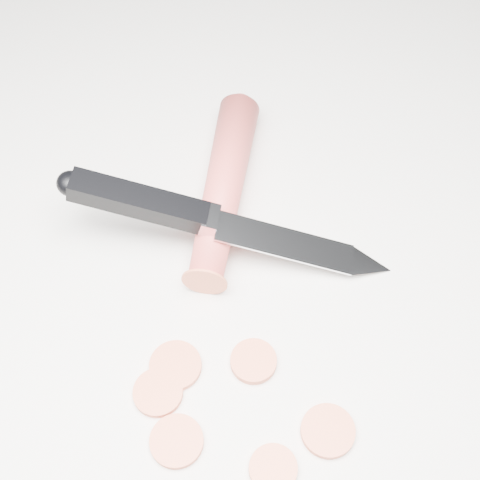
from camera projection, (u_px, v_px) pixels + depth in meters
ground at (224, 344)px, 0.50m from camera, size 2.40×2.40×0.00m
carrot at (224, 188)px, 0.56m from camera, size 0.15×0.15×0.03m
carrot_slice_0 at (177, 441)px, 0.46m from camera, size 0.04×0.04×0.01m
carrot_slice_2 at (175, 366)px, 0.49m from camera, size 0.04×0.04×0.01m
carrot_slice_3 at (328, 431)px, 0.47m from camera, size 0.04×0.04×0.01m
carrot_slice_4 at (254, 361)px, 0.49m from camera, size 0.03×0.03×0.01m
carrot_slice_5 at (158, 392)px, 0.48m from camera, size 0.04×0.04×0.01m
carrot_slice_6 at (273, 469)px, 0.45m from camera, size 0.03×0.03×0.01m
kitchen_knife at (229, 222)px, 0.52m from camera, size 0.21×0.21×0.07m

